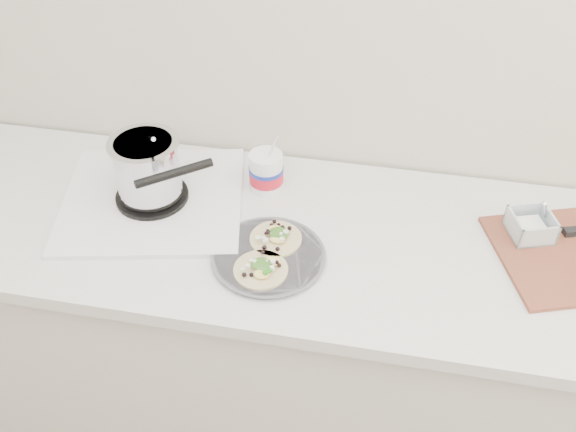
# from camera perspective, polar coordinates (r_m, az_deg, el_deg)

# --- Properties ---
(counter) EXTENTS (2.44, 0.66, 0.90)m
(counter) POSITION_cam_1_polar(r_m,az_deg,el_deg) (2.00, 2.55, -10.92)
(counter) COLOR silver
(counter) RESTS_ON ground
(stove) EXTENTS (0.57, 0.54, 0.23)m
(stove) POSITION_cam_1_polar(r_m,az_deg,el_deg) (1.75, -12.23, 3.21)
(stove) COLOR silver
(stove) RESTS_ON counter
(taco_plate) EXTENTS (0.28, 0.29, 0.04)m
(taco_plate) POSITION_cam_1_polar(r_m,az_deg,el_deg) (1.58, -1.75, -3.37)
(taco_plate) COLOR #5B5A61
(taco_plate) RESTS_ON counter
(tub) EXTENTS (0.10, 0.10, 0.21)m
(tub) POSITION_cam_1_polar(r_m,az_deg,el_deg) (1.76, -1.88, 4.19)
(tub) COLOR white
(tub) RESTS_ON counter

